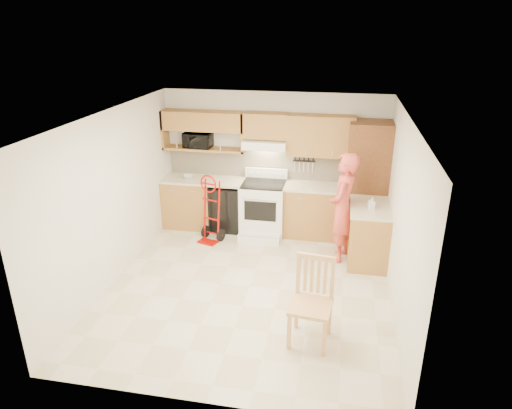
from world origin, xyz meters
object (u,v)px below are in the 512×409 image
(range, at_px, (263,205))
(person, at_px, (342,208))
(microwave, at_px, (198,140))
(dining_chair, at_px, (311,303))
(hand_truck, at_px, (209,212))

(range, xyz_separation_m, person, (1.39, -0.67, 0.32))
(microwave, relative_size, person, 0.28)
(microwave, height_order, person, person)
(dining_chair, bearing_deg, range, 116.85)
(microwave, bearing_deg, dining_chair, -50.32)
(range, distance_m, dining_chair, 3.06)
(person, bearing_deg, hand_truck, -82.92)
(range, height_order, person, person)
(microwave, relative_size, range, 0.43)
(microwave, relative_size, dining_chair, 0.46)
(microwave, bearing_deg, range, -9.64)
(person, bearing_deg, microwave, -97.27)
(hand_truck, bearing_deg, microwave, 135.86)
(hand_truck, relative_size, dining_chair, 1.03)
(range, bearing_deg, microwave, 166.98)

